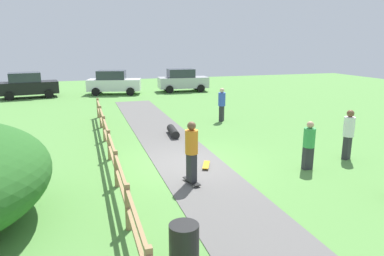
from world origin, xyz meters
The scene contains 13 objects.
ground_plane centered at (0.00, 0.00, 0.00)m, with size 60.00×60.00×0.00m, color #568E42.
asphalt_path centered at (0.00, 0.00, 0.01)m, with size 2.40×28.00×0.02m, color #605E5B.
wooden_fence centered at (-2.60, 0.00, 0.67)m, with size 0.12×18.12×1.10m.
trash_bin centered at (-1.80, -5.60, 0.45)m, with size 0.56×0.56×0.90m, color black.
skater_riding centered at (-0.46, -1.76, 1.08)m, with size 0.45×0.82×1.89m.
skater_fallen centered at (0.48, 3.85, 0.20)m, with size 1.21×1.46×0.36m.
skateboard_loose centered at (0.44, -0.52, 0.09)m, with size 0.51×0.81×0.08m.
bystander_green centered at (3.60, -1.68, 0.89)m, with size 0.39×0.39×1.63m.
bystander_blue centered at (3.65, 6.06, 0.99)m, with size 0.53×0.53×1.79m.
bystander_white centered at (5.59, -1.19, 1.00)m, with size 0.51×0.51×1.81m.
parked_car_silver centered at (4.92, 18.16, 0.96)m, with size 4.29×2.19×1.92m.
parked_car_black centered at (-7.29, 18.15, 0.96)m, with size 4.39×2.43×1.92m.
parked_car_white centered at (-0.88, 18.16, 0.96)m, with size 4.48×2.71×1.92m.
Camera 1 is at (-3.40, -11.21, 4.11)m, focal length 33.18 mm.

